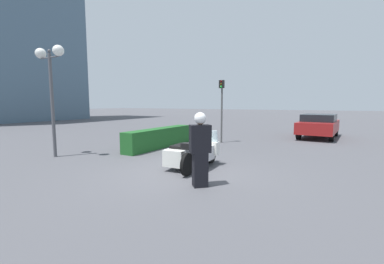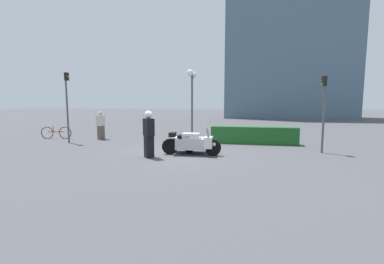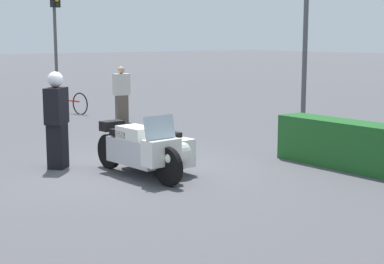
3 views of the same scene
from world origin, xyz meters
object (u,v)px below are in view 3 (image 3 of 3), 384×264
police_motorcycle (151,149)px  traffic_light_far (56,39)px  hedge_bush_curbside (381,150)px  twin_lamp_post (306,2)px  officer_rider (57,118)px  pedestrian_bystander (122,94)px  bicycle_parked (69,103)px

police_motorcycle → traffic_light_far: size_ratio=0.66×
hedge_bush_curbside → twin_lamp_post: bearing=149.3°
officer_rider → pedestrian_bystander: bearing=-84.2°
bicycle_parked → police_motorcycle: bearing=-30.3°
hedge_bush_curbside → pedestrian_bystander: pedestrian_bystander is taller
twin_lamp_post → police_motorcycle: bearing=-78.2°
pedestrian_bystander → police_motorcycle: bearing=-15.2°
police_motorcycle → officer_rider: size_ratio=1.34×
pedestrian_bystander → bicycle_parked: size_ratio=0.92×
pedestrian_bystander → hedge_bush_curbside: bearing=12.3°
police_motorcycle → twin_lamp_post: bearing=99.4°
police_motorcycle → twin_lamp_post: size_ratio=0.59×
twin_lamp_post → bicycle_parked: (-7.79, -2.48, -2.94)m
officer_rider → traffic_light_far: traffic_light_far is taller
hedge_bush_curbside → bicycle_parked: (-11.50, -0.28, -0.10)m
police_motorcycle → hedge_bush_curbside: police_motorcycle is taller
police_motorcycle → traffic_light_far: traffic_light_far is taller
twin_lamp_post → traffic_light_far: 7.09m
hedge_bush_curbside → police_motorcycle: bearing=-128.8°
police_motorcycle → pedestrian_bystander: 6.93m
twin_lamp_post → bicycle_parked: 8.69m
traffic_light_far → officer_rider: bearing=-37.2°
officer_rider → bicycle_parked: 8.41m
police_motorcycle → hedge_bush_curbside: bearing=48.7°
officer_rider → bicycle_parked: officer_rider is taller
hedge_bush_curbside → traffic_light_far: bearing=-170.8°
twin_lamp_post → pedestrian_bystander: size_ratio=2.53×
pedestrian_bystander → bicycle_parked: 2.83m
hedge_bush_curbside → bicycle_parked: 11.50m
officer_rider → police_motorcycle: bearing=173.4°
twin_lamp_post → officer_rider: bearing=-93.6°
police_motorcycle → pedestrian_bystander: size_ratio=1.50×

